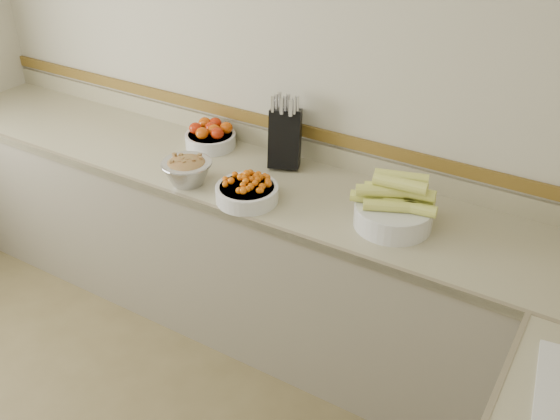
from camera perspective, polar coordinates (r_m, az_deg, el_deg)
The scene contains 7 objects.
back_wall at distance 3.10m, azimuth 0.74°, elevation 11.97°, with size 4.00×4.00×0.00m, color #BEB89D.
counter_back at distance 3.25m, azimuth -2.29°, elevation -3.93°, with size 4.00×0.65×1.08m.
knife_block at distance 3.07m, azimuth 0.46°, elevation 6.71°, with size 0.21×0.23×0.37m.
tomato_bowl at distance 3.31m, azimuth -6.37°, elevation 6.73°, with size 0.27×0.27×0.13m.
cherry_tomato_bowl at distance 2.80m, azimuth -3.01°, elevation 1.78°, with size 0.29×0.29×0.16m.
corn_bowl at distance 2.64m, azimuth 10.37°, elevation 0.20°, with size 0.37×0.33×0.24m.
rhubarb_bowl at distance 2.96m, azimuth -8.51°, elevation 3.65°, with size 0.24×0.24×0.13m.
Camera 1 is at (1.48, -0.51, 2.34)m, focal length 40.00 mm.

